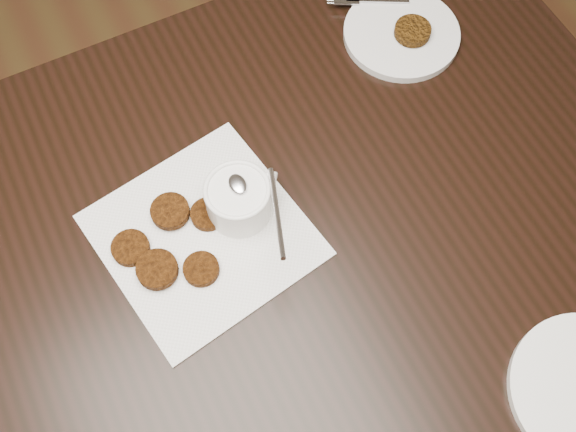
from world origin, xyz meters
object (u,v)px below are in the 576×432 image
at_px(plate_with_patty, 402,31).
at_px(napkin, 203,235).
at_px(table, 234,338).
at_px(sauce_ramekin, 237,189).

bearing_deg(plate_with_patty, napkin, -157.19).
bearing_deg(napkin, table, -96.23).
height_order(table, plate_with_patty, plate_with_patty).
relative_size(sauce_ramekin, plate_with_patty, 0.67).
height_order(table, napkin, napkin).
distance_m(table, napkin, 0.38).
height_order(napkin, plate_with_patty, plate_with_patty).
bearing_deg(napkin, plate_with_patty, 22.81).
bearing_deg(sauce_ramekin, plate_with_patty, 24.69).
relative_size(napkin, sauce_ramekin, 2.11).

